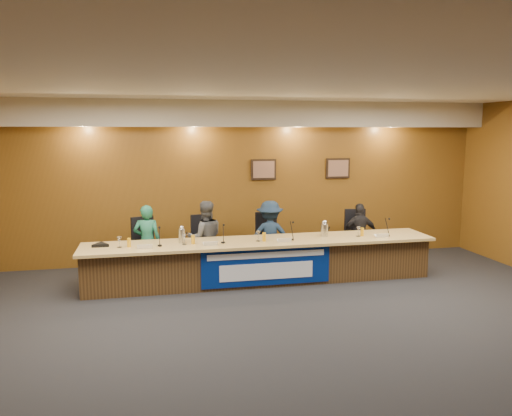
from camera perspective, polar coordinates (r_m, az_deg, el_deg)
The scene contains 38 objects.
floor at distance 6.72m, azimuth 5.23°, elevation -14.26°, with size 10.00×10.00×0.00m, color black.
ceiling at distance 6.21m, azimuth 5.66°, elevation 14.06°, with size 10.00×8.00×0.04m, color silver.
wall_back at distance 10.12m, azimuth -1.38°, elevation 2.99°, with size 10.00×0.04×3.20m, color brown.
soffit at distance 9.83m, azimuth -1.14°, elevation 10.70°, with size 10.00×0.50×0.50m, color beige.
dais_body at distance 8.80m, azimuth 0.60°, elevation -6.18°, with size 6.00×0.80×0.70m, color #452E17.
dais_top at distance 8.66m, azimuth 0.67°, elevation -3.87°, with size 6.10×0.95×0.05m, color tan.
banner at distance 8.40m, azimuth 1.22°, elevation -6.70°, with size 2.20×0.02×0.65m, color navy.
banner_text_upper at distance 8.34m, azimuth 1.25°, elevation -5.40°, with size 2.00×0.01×0.10m, color silver.
banner_text_lower at distance 8.41m, azimuth 1.24°, elevation -7.25°, with size 1.60×0.01×0.28m, color silver.
wall_photo_left at distance 10.15m, azimuth 0.87°, elevation 4.43°, with size 0.52×0.04×0.42m, color black.
wall_photo_right at distance 10.62m, azimuth 9.34°, elevation 4.51°, with size 0.52×0.04×0.42m, color black.
panelist_a at distance 9.14m, azimuth -12.33°, elevation -3.78°, with size 0.49×0.32×1.33m, color #1C6348.
panelist_b at distance 9.19m, azimuth -5.81°, elevation -3.43°, with size 0.67×0.52×1.37m, color #46484B.
panelist_c at distance 9.39m, azimuth 1.59°, elevation -3.22°, with size 0.86×0.50×1.34m, color #14263D.
panelist_d at distance 9.98m, azimuth 11.77°, elevation -2.99°, with size 0.72×0.30×1.23m, color black.
office_chair_a at distance 9.28m, azimuth -12.29°, elevation -4.77°, with size 0.48×0.48×0.08m, color black.
office_chair_b at distance 9.33m, azimuth -5.86°, elevation -4.54°, with size 0.48×0.48×0.08m, color black.
office_chair_c at distance 9.53m, azimuth 1.45°, elevation -4.20°, with size 0.48×0.48×0.08m, color black.
office_chair_d at distance 10.10m, azimuth 11.52°, elevation -3.63°, with size 0.48×0.48×0.08m, color black.
nameplate_a at distance 8.22m, azimuth -12.61°, elevation -4.28°, with size 0.24×0.06×0.09m, color white.
microphone_a at distance 8.38m, azimuth -10.94°, elevation -4.23°, with size 0.07×0.07×0.02m, color black.
juice_glass_a at distance 8.40m, azimuth -14.32°, elevation -3.85°, with size 0.06×0.06×0.15m, color orange.
water_glass_a at distance 8.39m, azimuth -15.35°, elevation -3.80°, with size 0.08×0.08×0.18m, color silver.
nameplate_b at distance 8.27m, azimuth -5.21°, elevation -4.02°, with size 0.24×0.06×0.09m, color white.
microphone_b at distance 8.46m, azimuth -3.79°, elevation -3.95°, with size 0.07×0.07×0.02m, color black.
juice_glass_b at distance 8.43m, azimuth -7.21°, elevation -3.60°, with size 0.06×0.06×0.15m, color orange.
water_glass_b at distance 8.40m, azimuth -8.20°, elevation -3.56°, with size 0.08×0.08×0.18m, color silver.
nameplate_c at distance 8.50m, azimuth 3.31°, elevation -3.64°, with size 0.24×0.06×0.09m, color white.
microphone_c at distance 8.70m, azimuth 4.05°, elevation -3.60°, with size 0.07×0.07×0.02m, color black.
juice_glass_c at distance 8.57m, azimuth 0.94°, elevation -3.32°, with size 0.06×0.06×0.15m, color orange.
water_glass_c at distance 8.55m, azimuth 0.25°, elevation -3.24°, with size 0.08×0.08×0.18m, color silver.
nameplate_d at distance 9.14m, azimuth 14.25°, elevation -3.02°, with size 0.24×0.06×0.09m, color white.
microphone_d at distance 9.31m, azimuth 14.62°, elevation -3.05°, with size 0.07×0.07×0.02m, color black.
juice_glass_d at distance 9.19m, azimuth 12.04°, elevation -2.69°, with size 0.06×0.06×0.15m, color orange.
water_glass_d at distance 9.12m, azimuth 11.62°, elevation -2.67°, with size 0.08×0.08×0.18m, color silver.
carafe_left at distance 8.52m, azimuth -8.48°, elevation -3.18°, with size 0.11×0.11×0.24m, color silver.
carafe_right at distance 9.03m, azimuth 7.82°, elevation -2.53°, with size 0.13×0.13×0.23m, color silver.
speakerphone at distance 8.59m, azimuth -17.33°, elevation -4.04°, with size 0.32×0.32×0.05m, color black.
Camera 1 is at (-1.87, -5.89, 2.63)m, focal length 35.00 mm.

